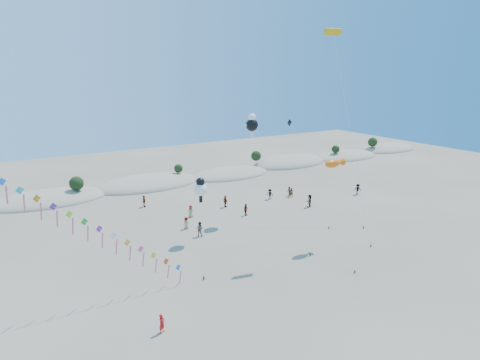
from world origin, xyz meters
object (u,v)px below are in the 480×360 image
object	(u,v)px
flyer_foreground	(162,323)
kite_train	(39,201)
parafoil_kite	(334,38)
fish_kite	(335,164)

from	to	relation	value
flyer_foreground	kite_train	bearing A→B (deg)	94.30
parafoil_kite	flyer_foreground	world-z (taller)	parafoil_kite
fish_kite	parafoil_kite	distance (m)	13.62
fish_kite	flyer_foreground	bearing A→B (deg)	-165.09
kite_train	parafoil_kite	distance (m)	33.21
fish_kite	flyer_foreground	size ratio (longest dim) A/B	6.32
kite_train	flyer_foreground	world-z (taller)	kite_train
kite_train	parafoil_kite	size ratio (longest dim) A/B	1.03
fish_kite	flyer_foreground	distance (m)	25.49
fish_kite	flyer_foreground	xyz separation A→B (m)	(-23.18, -6.17, -8.61)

